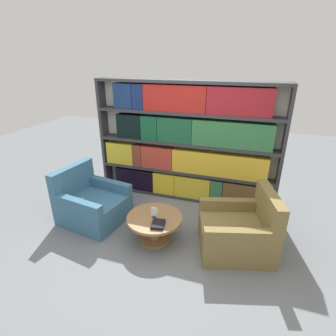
# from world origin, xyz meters

# --- Properties ---
(ground_plane) EXTENTS (14.00, 14.00, 0.00)m
(ground_plane) POSITION_xyz_m (0.00, 0.00, 0.00)
(ground_plane) COLOR slate
(bookshelf) EXTENTS (3.26, 0.30, 2.15)m
(bookshelf) POSITION_xyz_m (0.01, 1.46, 1.06)
(bookshelf) COLOR silver
(bookshelf) RESTS_ON ground_plane
(armchair_left) EXTENTS (1.07, 0.99, 0.88)m
(armchair_left) POSITION_xyz_m (-1.24, 0.25, 0.29)
(armchair_left) COLOR #386684
(armchair_left) RESTS_ON ground_plane
(armchair_right) EXTENTS (1.14, 1.08, 0.88)m
(armchair_right) POSITION_xyz_m (1.10, 0.25, 0.29)
(armchair_right) COLOR olive
(armchair_right) RESTS_ON ground_plane
(coffee_table) EXTENTS (0.80, 0.80, 0.40)m
(coffee_table) POSITION_xyz_m (-0.07, 0.06, 0.28)
(coffee_table) COLOR olive
(coffee_table) RESTS_ON ground_plane
(table_sign) EXTENTS (0.10, 0.06, 0.16)m
(table_sign) POSITION_xyz_m (-0.07, 0.06, 0.46)
(table_sign) COLOR black
(table_sign) RESTS_ON coffee_table
(stray_book) EXTENTS (0.21, 0.25, 0.04)m
(stray_book) POSITION_xyz_m (0.05, -0.11, 0.42)
(stray_book) COLOR black
(stray_book) RESTS_ON coffee_table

